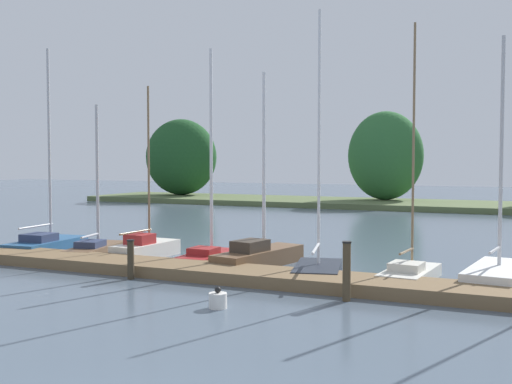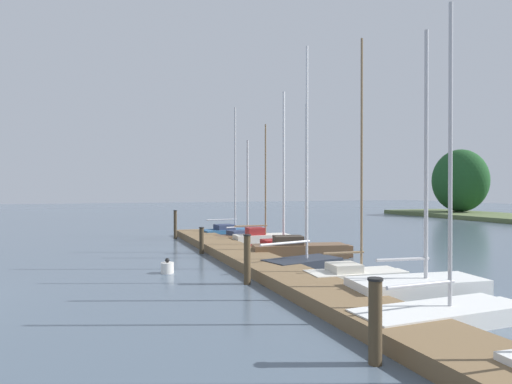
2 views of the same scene
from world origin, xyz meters
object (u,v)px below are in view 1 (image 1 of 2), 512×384
(sailboat_6, at_px, (411,271))
(sailboat_7, at_px, (498,273))
(sailboat_2, at_px, (147,247))
(mooring_piling_1, at_px, (131,259))
(sailboat_1, at_px, (96,246))
(channel_buoy_0, at_px, (218,300))
(sailboat_3, at_px, (210,251))
(sailboat_5, at_px, (318,266))
(mooring_piling_2, at_px, (347,271))
(sailboat_4, at_px, (261,254))
(sailboat_0, at_px, (48,241))

(sailboat_6, height_order, sailboat_7, sailboat_6)
(sailboat_2, bearing_deg, mooring_piling_1, -149.74)
(sailboat_1, height_order, channel_buoy_0, sailboat_1)
(sailboat_3, distance_m, sailboat_5, 4.25)
(sailboat_1, relative_size, mooring_piling_1, 4.73)
(sailboat_2, distance_m, sailboat_5, 6.86)
(sailboat_5, bearing_deg, mooring_piling_2, -162.65)
(sailboat_5, bearing_deg, sailboat_4, 52.53)
(sailboat_7, distance_m, mooring_piling_1, 10.48)
(sailboat_2, height_order, mooring_piling_1, sailboat_2)
(sailboat_3, distance_m, sailboat_6, 6.82)
(sailboat_5, bearing_deg, sailboat_2, 67.74)
(sailboat_1, relative_size, sailboat_6, 0.75)
(sailboat_4, distance_m, sailboat_6, 5.02)
(sailboat_2, distance_m, mooring_piling_1, 4.09)
(sailboat_6, distance_m, mooring_piling_2, 3.37)
(sailboat_2, relative_size, sailboat_6, 0.83)
(sailboat_6, height_order, mooring_piling_2, sailboat_6)
(sailboat_3, bearing_deg, mooring_piling_1, 167.28)
(sailboat_3, bearing_deg, channel_buoy_0, -150.48)
(sailboat_1, distance_m, sailboat_3, 4.69)
(sailboat_2, xyz_separation_m, sailboat_5, (6.79, -1.01, -0.04))
(mooring_piling_1, bearing_deg, sailboat_0, 151.76)
(sailboat_5, bearing_deg, sailboat_0, 72.44)
(mooring_piling_2, bearing_deg, sailboat_5, 121.14)
(sailboat_7, relative_size, mooring_piling_1, 5.93)
(sailboat_3, bearing_deg, sailboat_5, -102.51)
(sailboat_1, xyz_separation_m, sailboat_6, (11.50, -0.32, -0.02))
(sailboat_6, relative_size, mooring_piling_2, 4.96)
(sailboat_7, height_order, channel_buoy_0, sailboat_7)
(sailboat_7, bearing_deg, sailboat_2, 96.06)
(sailboat_0, relative_size, sailboat_2, 1.26)
(sailboat_5, height_order, mooring_piling_1, sailboat_5)
(sailboat_1, xyz_separation_m, sailboat_5, (8.85, -0.76, 0.01))
(sailboat_2, xyz_separation_m, sailboat_3, (2.63, -0.14, 0.03))
(channel_buoy_0, bearing_deg, sailboat_6, 55.43)
(channel_buoy_0, bearing_deg, sailboat_3, 120.19)
(sailboat_7, xyz_separation_m, mooring_piling_1, (-9.89, -3.47, 0.23))
(sailboat_5, distance_m, mooring_piling_2, 3.24)
(mooring_piling_1, xyz_separation_m, mooring_piling_2, (6.56, -0.14, 0.16))
(sailboat_5, xyz_separation_m, mooring_piling_1, (-4.90, -2.61, 0.26))
(sailboat_1, xyz_separation_m, channel_buoy_0, (7.94, -5.48, -0.13))
(sailboat_0, distance_m, sailboat_5, 11.15)
(sailboat_4, relative_size, sailboat_6, 0.86)
(mooring_piling_2, bearing_deg, sailboat_6, 72.74)
(sailboat_5, height_order, mooring_piling_2, sailboat_5)
(mooring_piling_1, bearing_deg, sailboat_5, 28.05)
(sailboat_1, xyz_separation_m, sailboat_3, (4.69, 0.12, 0.08))
(sailboat_3, bearing_deg, sailboat_7, -90.77)
(sailboat_6, bearing_deg, sailboat_4, 88.19)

